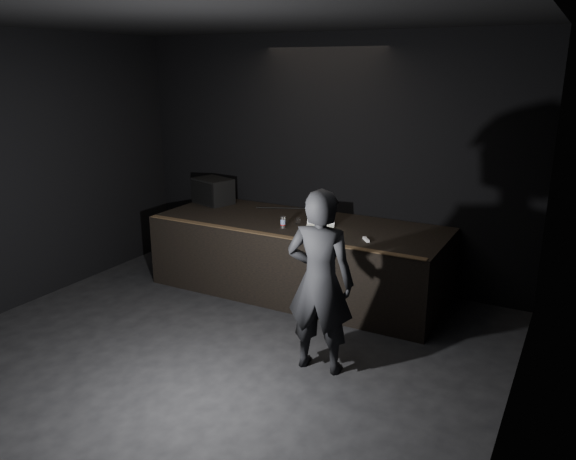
{
  "coord_description": "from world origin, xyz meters",
  "views": [
    {
      "loc": [
        3.38,
        -3.82,
        3.05
      ],
      "look_at": [
        0.07,
        2.3,
        1.01
      ],
      "focal_mm": 35.0,
      "sensor_mm": 36.0,
      "label": 1
    }
  ],
  "objects_px": {
    "person": "(320,282)",
    "beer_can": "(283,222)",
    "laptop": "(320,222)",
    "stage_monitor": "(213,191)",
    "stage_riser": "(299,257)"
  },
  "relations": [
    {
      "from": "stage_riser",
      "to": "laptop",
      "type": "bearing_deg",
      "value": -10.47
    },
    {
      "from": "stage_monitor",
      "to": "person",
      "type": "bearing_deg",
      "value": -19.11
    },
    {
      "from": "stage_riser",
      "to": "stage_monitor",
      "type": "distance_m",
      "value": 1.84
    },
    {
      "from": "stage_riser",
      "to": "beer_can",
      "type": "relative_size",
      "value": 25.86
    },
    {
      "from": "stage_riser",
      "to": "person",
      "type": "xyz_separation_m",
      "value": [
        1.16,
        -1.77,
        0.46
      ]
    },
    {
      "from": "stage_riser",
      "to": "laptop",
      "type": "relative_size",
      "value": 8.73
    },
    {
      "from": "laptop",
      "to": "beer_can",
      "type": "height_order",
      "value": "laptop"
    },
    {
      "from": "stage_monitor",
      "to": "laptop",
      "type": "xyz_separation_m",
      "value": [
        2.03,
        -0.41,
        -0.13
      ]
    },
    {
      "from": "stage_monitor",
      "to": "stage_riser",
      "type": "bearing_deg",
      "value": 6.1
    },
    {
      "from": "stage_riser",
      "to": "person",
      "type": "distance_m",
      "value": 2.16
    },
    {
      "from": "beer_can",
      "to": "person",
      "type": "bearing_deg",
      "value": -49.49
    },
    {
      "from": "stage_monitor",
      "to": "person",
      "type": "xyz_separation_m",
      "value": [
        2.83,
        -2.11,
        -0.23
      ]
    },
    {
      "from": "stage_riser",
      "to": "beer_can",
      "type": "distance_m",
      "value": 0.68
    },
    {
      "from": "person",
      "to": "beer_can",
      "type": "bearing_deg",
      "value": -55.78
    },
    {
      "from": "laptop",
      "to": "beer_can",
      "type": "xyz_separation_m",
      "value": [
        -0.41,
        -0.29,
        0.01
      ]
    }
  ]
}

